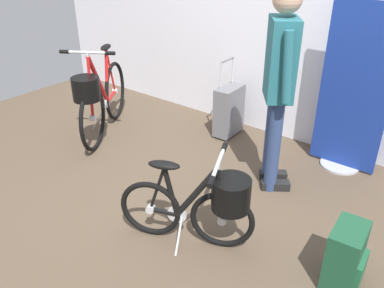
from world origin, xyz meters
name	(u,v)px	position (x,y,z in m)	size (l,w,h in m)	color
ground_plane	(156,213)	(0.00, 0.00, 0.00)	(6.39, 6.39, 0.00)	brown
floor_banner_stand	(353,100)	(0.88, 1.61, 0.66)	(0.60, 0.36, 1.49)	#B7B7BC
folding_bike_foreground	(204,203)	(0.50, -0.04, 0.35)	(0.90, 0.55, 0.69)	black
display_bike_left	(100,97)	(-1.35, 0.65, 0.45)	(0.80, 1.24, 0.99)	black
visitor_near_wall	(279,80)	(0.50, 0.92, 0.95)	(0.38, 0.44, 1.66)	navy
rolling_suitcase	(229,110)	(-0.32, 1.52, 0.28)	(0.19, 0.37, 0.83)	slate
backpack_on_floor	(346,257)	(1.40, 0.21, 0.21)	(0.23, 0.31, 0.42)	#19472D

